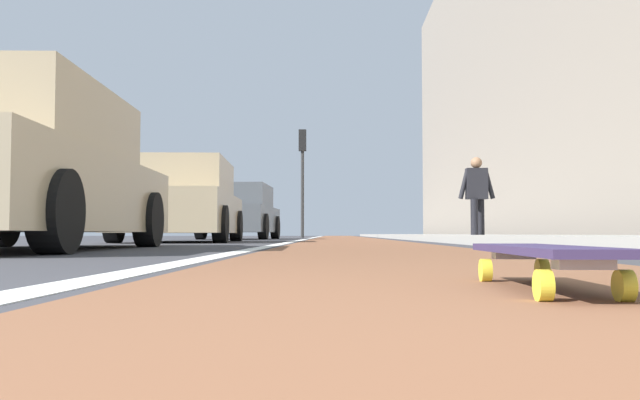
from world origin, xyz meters
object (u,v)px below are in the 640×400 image
object	(u,v)px
traffic_light	(302,163)
pedestrian_distant	(477,193)
skateboard	(542,254)
parked_car_mid	(182,203)
parked_car_near	(21,173)
parked_car_far	(240,213)

from	to	relation	value
traffic_light	pedestrian_distant	xyz separation A→B (m)	(-12.11, -3.93, -1.89)
skateboard	traffic_light	size ratio (longest dim) A/B	0.21
pedestrian_distant	parked_car_mid	bearing A→B (deg)	100.01
parked_car_near	parked_car_mid	xyz separation A→B (m)	(6.01, -0.11, -0.00)
parked_car_far	traffic_light	bearing A→B (deg)	-12.25
parked_car_far	traffic_light	xyz separation A→B (m)	(6.55, -1.42, 2.10)
skateboard	traffic_light	distance (m)	23.60
parked_car_near	traffic_light	world-z (taller)	traffic_light
parked_car_near	skateboard	bearing A→B (deg)	-141.76
skateboard	traffic_light	world-z (taller)	traffic_light
skateboard	parked_car_far	distance (m)	17.13
parked_car_near	parked_car_far	world-z (taller)	parked_car_far
skateboard	pedestrian_distant	distance (m)	11.53
pedestrian_distant	parked_car_near	bearing A→B (deg)	141.16
skateboard	parked_car_mid	size ratio (longest dim) A/B	0.19
parked_car_near	pedestrian_distant	world-z (taller)	pedestrian_distant
parked_car_mid	pedestrian_distant	distance (m)	5.60
parked_car_near	traffic_light	distance (m)	19.28
parked_car_near	parked_car_mid	bearing A→B (deg)	-1.05
pedestrian_distant	traffic_light	bearing A→B (deg)	18.00
parked_car_far	pedestrian_distant	bearing A→B (deg)	-136.04
parked_car_near	parked_car_mid	size ratio (longest dim) A/B	1.03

